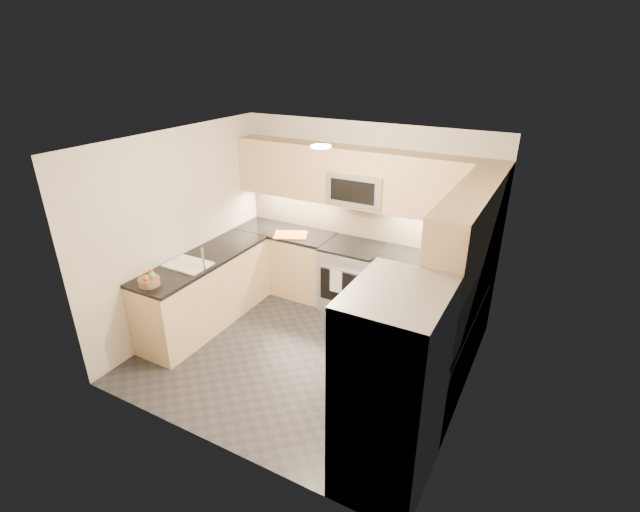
{
  "coord_description": "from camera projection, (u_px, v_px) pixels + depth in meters",
  "views": [
    {
      "loc": [
        2.32,
        -3.93,
        3.37
      ],
      "look_at": [
        0.0,
        0.35,
        1.15
      ],
      "focal_mm": 26.0,
      "sensor_mm": 36.0,
      "label": 1
    }
  ],
  "objects": [
    {
      "name": "refrigerator",
      "position": [
        391.0,
        391.0,
        3.63
      ],
      "size": [
        0.7,
        0.9,
        1.8
      ],
      "primitive_type": "cube",
      "color": "#A4A6AC",
      "rests_on": "floor"
    },
    {
      "name": "upper_cab_right",
      "position": [
        469.0,
        228.0,
        4.31
      ],
      "size": [
        0.35,
        1.95,
        0.75
      ],
      "primitive_type": "cube",
      "color": "tan",
      "rests_on": "wall_right"
    },
    {
      "name": "countertop_peninsula",
      "position": [
        202.0,
        259.0,
        5.82
      ],
      "size": [
        0.63,
        2.0,
        0.04
      ],
      "primitive_type": "cube",
      "color": "black",
      "rests_on": "base_cab_peninsula"
    },
    {
      "name": "wall_right",
      "position": [
        474.0,
        299.0,
        4.25
      ],
      "size": [
        0.02,
        3.2,
        2.5
      ],
      "primitive_type": "cube",
      "color": "beige",
      "rests_on": "floor"
    },
    {
      "name": "base_cab_back_right",
      "position": [
        430.0,
        295.0,
        5.93
      ],
      "size": [
        1.42,
        0.6,
        0.9
      ],
      "primitive_type": "cube",
      "color": "tan",
      "rests_on": "floor"
    },
    {
      "name": "dish_towel_check",
      "position": [
        336.0,
        281.0,
        6.08
      ],
      "size": [
        0.17,
        0.02,
        0.32
      ],
      "primitive_type": "cube",
      "rotation": [
        0.0,
        0.0,
        0.02
      ],
      "color": "silver",
      "rests_on": "oven_handle"
    },
    {
      "name": "faucet",
      "position": [
        203.0,
        259.0,
        5.44
      ],
      "size": [
        0.03,
        0.03,
        0.28
      ],
      "primitive_type": "cylinder",
      "color": "silver",
      "rests_on": "countertop_peninsula"
    },
    {
      "name": "microwave_door",
      "position": [
        352.0,
        192.0,
        5.8
      ],
      "size": [
        0.6,
        0.01,
        0.28
      ],
      "primitive_type": "cube",
      "color": "black",
      "rests_on": "microwave"
    },
    {
      "name": "countertop_back_right",
      "position": [
        434.0,
        262.0,
        5.74
      ],
      "size": [
        1.42,
        0.63,
        0.04
      ],
      "primitive_type": "cube",
      "color": "black",
      "rests_on": "base_cab_back_right"
    },
    {
      "name": "backsplash_back",
      "position": [
        363.0,
        220.0,
        6.33
      ],
      "size": [
        3.6,
        0.01,
        0.51
      ],
      "primitive_type": "cube",
      "color": "tan",
      "rests_on": "wall_back"
    },
    {
      "name": "fruit_pear",
      "position": [
        152.0,
        275.0,
        5.12
      ],
      "size": [
        0.07,
        0.07,
        0.07
      ],
      "primitive_type": "sphere",
      "color": "#50BC5C",
      "rests_on": "fruit_basket"
    },
    {
      "name": "fridge_handle_left",
      "position": [
        339.0,
        384.0,
        3.63
      ],
      "size": [
        0.02,
        0.02,
        1.2
      ],
      "primitive_type": "cylinder",
      "color": "#B2B5BA",
      "rests_on": "refrigerator"
    },
    {
      "name": "wall_left",
      "position": [
        181.0,
        231.0,
        5.82
      ],
      "size": [
        0.02,
        3.2,
        2.5
      ],
      "primitive_type": "cube",
      "color": "beige",
      "rests_on": "floor"
    },
    {
      "name": "base_cab_back_left",
      "position": [
        286.0,
        261.0,
        6.88
      ],
      "size": [
        1.42,
        0.6,
        0.9
      ],
      "primitive_type": "cube",
      "color": "tan",
      "rests_on": "floor"
    },
    {
      "name": "oven_door_glass",
      "position": [
        341.0,
        288.0,
        6.12
      ],
      "size": [
        0.62,
        0.02,
        0.45
      ],
      "primitive_type": "cube",
      "color": "black",
      "rests_on": "gas_range"
    },
    {
      "name": "fridge_handle_right",
      "position": [
        358.0,
        360.0,
        3.92
      ],
      "size": [
        0.02,
        0.02,
        1.2
      ],
      "primitive_type": "cylinder",
      "color": "#B2B5BA",
      "rests_on": "refrigerator"
    },
    {
      "name": "upper_cab_back",
      "position": [
        360.0,
        178.0,
        5.94
      ],
      "size": [
        3.6,
        0.35,
        0.75
      ],
      "primitive_type": "cube",
      "color": "tan",
      "rests_on": "wall_back"
    },
    {
      "name": "fruit_basket",
      "position": [
        149.0,
        282.0,
        5.14
      ],
      "size": [
        0.24,
        0.24,
        0.09
      ],
      "primitive_type": "cylinder",
      "rotation": [
        0.0,
        0.0,
        -0.03
      ],
      "color": "#8B6041",
      "rests_on": "countertop_peninsula"
    },
    {
      "name": "gas_range",
      "position": [
        352.0,
        277.0,
        6.38
      ],
      "size": [
        0.76,
        0.65,
        0.91
      ],
      "primitive_type": "cube",
      "color": "#ADB1B5",
      "rests_on": "floor"
    },
    {
      "name": "oven_handle",
      "position": [
        341.0,
        270.0,
        5.99
      ],
      "size": [
        0.6,
        0.02,
        0.02
      ],
      "primitive_type": "cylinder",
      "rotation": [
        0.0,
        1.57,
        0.0
      ],
      "color": "#B2B5BA",
      "rests_on": "gas_range"
    },
    {
      "name": "range_cooktop",
      "position": [
        353.0,
        247.0,
        6.19
      ],
      "size": [
        0.76,
        0.65,
        0.03
      ],
      "primitive_type": "cube",
      "color": "black",
      "rests_on": "gas_range"
    },
    {
      "name": "countertop_right",
      "position": [
        442.0,
        314.0,
        4.64
      ],
      "size": [
        0.63,
        1.7,
        0.04
      ],
      "primitive_type": "cube",
      "color": "black",
      "rests_on": "base_cab_right"
    },
    {
      "name": "fruit_orange",
      "position": [
        146.0,
        278.0,
        5.06
      ],
      "size": [
        0.06,
        0.06,
        0.06
      ],
      "primitive_type": "sphere",
      "color": "#ED531A",
      "rests_on": "fruit_basket"
    },
    {
      "name": "base_cab_peninsula",
      "position": [
        206.0,
        292.0,
        6.02
      ],
      "size": [
        0.6,
        2.0,
        0.9
      ],
      "primitive_type": "cube",
      "color": "tan",
      "rests_on": "floor"
    },
    {
      "name": "ceiling",
      "position": [
        303.0,
        143.0,
        4.52
      ],
      "size": [
        3.6,
        3.2,
        0.02
      ],
      "primitive_type": "cube",
      "color": "beige",
      "rests_on": "wall_back"
    },
    {
      "name": "wall_back",
      "position": [
        364.0,
        216.0,
        6.31
      ],
      "size": [
        3.6,
        0.02,
        2.5
      ],
      "primitive_type": "cube",
      "color": "beige",
      "rests_on": "floor"
    },
    {
      "name": "cutting_board",
      "position": [
        291.0,
        235.0,
        6.49
      ],
      "size": [
        0.54,
        0.48,
        0.01
      ],
      "primitive_type": "cube",
      "rotation": [
        0.0,
        0.0,
        0.43
      ],
      "color": "orange",
      "rests_on": "countertop_back_left"
    },
    {
      "name": "utensil_bowl",
      "position": [
        458.0,
        262.0,
        5.5
      ],
      "size": [
        0.31,
        0.31,
        0.16
      ],
      "primitive_type": "cylinder",
      "rotation": [
        0.0,
        0.0,
        0.12
      ],
      "color": "#4FB74E",
      "rests_on": "countertop_back_right"
    },
    {
      "name": "countertop_back_left",
      "position": [
        285.0,
        232.0,
        6.68
      ],
      "size": [
        1.42,
        0.63,
        0.04
      ],
      "primitive_type": "cube",
      "color": "black",
      "rests_on": "base_cab_back_left"
    },
    {
      "name": "microwave",
      "position": [
        359.0,
        188.0,
        5.97
      ],
      "size": [
        0.76,
        0.4,
        0.4
      ],
      "primitive_type": "cube",
      "color": "#9A9CA2",
      "rests_on": "upper_cab_back"
    },
    {
      "name": "backsplash_right",
      "position": [
        482.0,
        284.0,
        4.64
      ],
      "size": [
        0.01,
        2.3,
        0.51
      ],
      "primitive_type": "cube",
      "color": "tan",
      "rests_on": "wall_right"
    },
    {
      "name": "wall_front",
      "position": [
        206.0,
        332.0,
        3.76
      ],
      "size": [
        3.6,
        0.02,
        2.5
      ],
      "primitive_type": "cube",
      "color": "beige",
      "rests_on": "floor"
    },
    {
      "name": "sink_basin",
      "position": [
        188.0,
        270.0,
        5.64
      ],
      "size": [
        0.52,
        0.38,
        0.16
      ],
      "primitive_type": "cube",
      "color": "white",
      "rests_on": "base_cab_peninsula"
    },
    {
      "name": "floor",
      "position": [
        306.0,
        354.0,
        5.55
      ],
      "size": [
        3.6,
        3.2,
        0.0
      ],
      "primitive_type": "cube",
      "color": "#222327",
      "rests_on": "ground"
    },
    {
      "name": "fruit_apple",
      "position": [
        151.0,
        273.0,
        5.18
      ],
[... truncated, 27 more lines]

